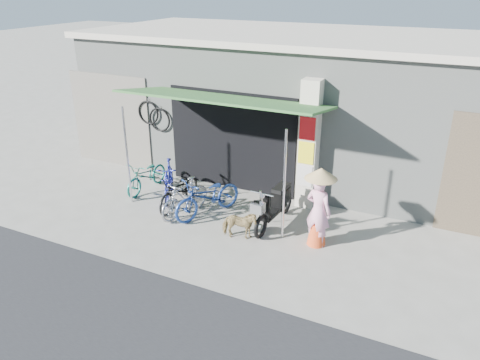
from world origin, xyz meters
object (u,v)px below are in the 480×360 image
at_px(bike_black, 179,190).
at_px(moped, 275,205).
at_px(street_dog, 239,225).
at_px(bike_blue, 169,181).
at_px(bike_silver, 185,197).
at_px(bike_navy, 208,197).
at_px(bike_teal, 147,176).
at_px(nun, 319,207).

relative_size(bike_black, moped, 0.90).
bearing_deg(street_dog, bike_blue, 51.15).
relative_size(bike_silver, bike_navy, 0.82).
bearing_deg(bike_black, bike_navy, -7.78).
xyz_separation_m(bike_teal, nun, (4.66, -0.67, 0.43)).
height_order(bike_blue, bike_navy, bike_blue).
relative_size(bike_black, bike_silver, 1.12).
relative_size(bike_black, nun, 0.97).
bearing_deg(street_dog, moped, -41.27).
height_order(bike_navy, street_dog, bike_navy).
height_order(bike_black, bike_navy, bike_navy).
xyz_separation_m(bike_blue, nun, (3.91, -0.53, 0.37)).
bearing_deg(bike_navy, bike_silver, -132.85).
relative_size(street_dog, nun, 0.45).
relative_size(bike_blue, bike_black, 0.95).
bearing_deg(bike_silver, bike_teal, 168.46).
xyz_separation_m(bike_silver, nun, (3.08, 0.06, 0.40)).
height_order(bike_teal, nun, nun).
xyz_separation_m(bike_silver, street_dog, (1.57, -0.42, -0.12)).
height_order(bike_blue, street_dog, bike_blue).
distance_m(bike_teal, street_dog, 3.36).
bearing_deg(bike_navy, street_dog, -6.76).
bearing_deg(bike_blue, bike_teal, 141.72).
height_order(bike_black, nun, nun).
bearing_deg(nun, street_dog, 33.09).
height_order(bike_navy, moped, moped).
height_order(bike_teal, moped, moped).
distance_m(bike_navy, moped, 1.54).
height_order(bike_silver, bike_navy, bike_navy).
distance_m(bike_black, bike_silver, 0.47).
bearing_deg(bike_black, bike_silver, -42.50).
relative_size(bike_blue, street_dog, 2.07).
bearing_deg(bike_navy, moped, 33.62).
distance_m(street_dog, moped, 1.01).
distance_m(bike_blue, bike_black, 0.56).
bearing_deg(moped, bike_teal, 179.53).
bearing_deg(nun, bike_teal, 7.16).
bearing_deg(bike_black, bike_blue, 149.36).
relative_size(bike_navy, moped, 0.98).
xyz_separation_m(bike_navy, moped, (1.51, 0.27, -0.00)).
bearing_deg(bike_blue, moped, -29.81).
distance_m(bike_teal, bike_silver, 1.74).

